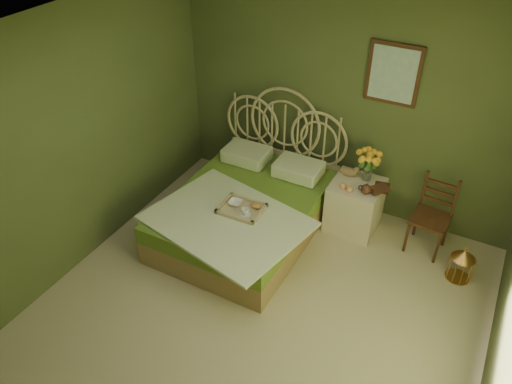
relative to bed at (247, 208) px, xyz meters
The scene contains 13 objects.
floor 1.43m from the bed, 60.30° to the right, with size 4.50×4.50×0.00m, color tan.
ceiling 2.69m from the bed, 60.30° to the right, with size 4.50×4.50×0.00m, color silver.
wall_back 1.60m from the bed, 56.26° to the left, with size 4.00×4.00×0.00m, color #505D31.
wall_left 2.05m from the bed, 137.14° to the right, with size 4.50×4.50×0.00m, color #505D31.
wall_art 2.11m from the bed, 41.29° to the left, with size 0.54×0.04×0.64m.
bed is the anchor object (origin of this frame).
nightstand 1.23m from the bed, 31.11° to the left, with size 0.55×0.55×1.03m.
chair 2.01m from the bed, 20.82° to the left, with size 0.41×0.41×0.87m.
birdcage 2.32m from the bed, ahead, with size 0.24×0.24×0.37m.
book_lower 1.42m from the bed, 27.67° to the left, with size 0.16×0.22×0.02m, color #381E0F.
book_upper 1.43m from the bed, 27.67° to the left, with size 0.17×0.23×0.02m, color #472819.
cereal_bowl 0.35m from the bed, 89.42° to the right, with size 0.15×0.15×0.04m, color white.
coffee_cup 0.48m from the bed, 62.73° to the right, with size 0.08×0.08×0.07m, color white.
Camera 1 is at (1.49, -2.62, 3.75)m, focal length 35.00 mm.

